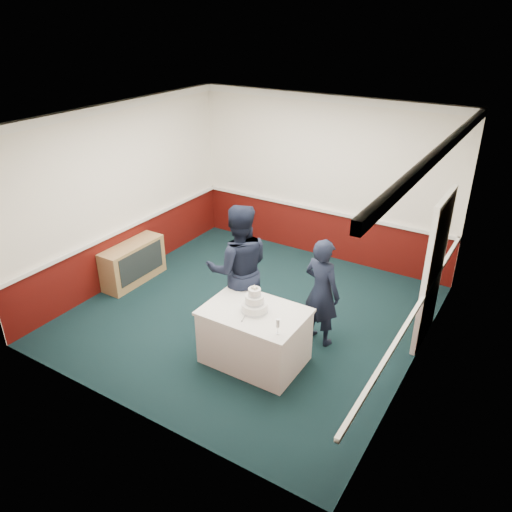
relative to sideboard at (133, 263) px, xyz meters
The scene contains 9 objects.
ground 2.31m from the sideboard, ahead, with size 5.00×5.00×0.00m, color black.
room_shell 2.96m from the sideboard, 18.07° to the left, with size 5.00×5.00×3.00m.
sideboard is the anchor object (origin of this frame).
cake_table 3.04m from the sideboard, 14.68° to the right, with size 1.32×0.92×0.79m.
wedding_cake 3.09m from the sideboard, 14.68° to the right, with size 0.35×0.35×0.36m.
cake_knife 3.10m from the sideboard, 18.43° to the right, with size 0.01×0.22×0.01m, color silver.
champagne_flute 3.64m from the sideboard, 16.97° to the right, with size 0.05×0.05×0.21m.
person_man 2.41m from the sideboard, ahead, with size 0.94×0.73×1.94m, color black.
person_woman 3.51m from the sideboard, ahead, with size 0.58×0.38×1.59m, color black.
Camera 1 is at (3.53, -5.54, 4.30)m, focal length 35.00 mm.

